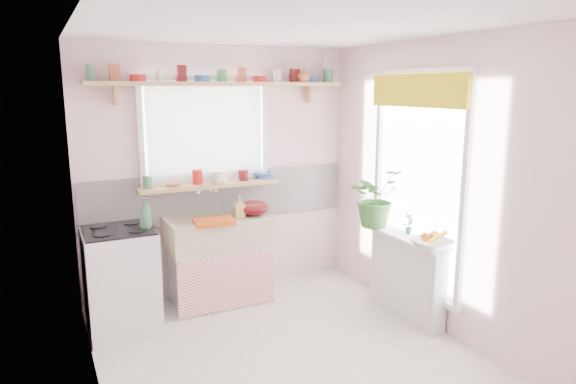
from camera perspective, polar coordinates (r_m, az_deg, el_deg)
name	(u,v)px	position (r m, az deg, el deg)	size (l,w,h in m)	color
room	(312,165)	(4.83, 2.69, 3.01)	(3.20, 3.20, 3.20)	white
sink_unit	(218,259)	(5.13, -7.82, -7.39)	(0.95, 0.65, 1.11)	white
cooker	(121,280)	(4.70, -18.05, -9.30)	(0.58, 0.58, 0.93)	white
radiator_ledge	(406,275)	(4.90, 13.02, -8.95)	(0.22, 0.95, 0.78)	white
windowsill	(210,185)	(5.12, -8.70, 0.75)	(1.40, 0.22, 0.04)	tan
pine_shelf	(222,84)	(5.07, -7.36, 11.82)	(2.52, 0.24, 0.04)	tan
shelf_crockery	(220,76)	(5.07, -7.57, 12.66)	(2.47, 0.11, 0.12)	#3F7F4C
sill_crockery	(205,178)	(5.10, -9.25, 1.52)	(1.35, 0.11, 0.12)	#3F7F4C
dish_tray	(214,222)	(4.80, -8.22, -3.28)	(0.36, 0.27, 0.04)	#D55012
colander	(254,208)	(5.08, -3.80, -1.76)	(0.31, 0.31, 0.14)	#530E11
jade_plant	(375,197)	(4.97, 9.67, -0.58)	(0.51, 0.44, 0.57)	#346D2B
fruit_bowl	(431,244)	(4.42, 15.65, -5.60)	(0.33, 0.33, 0.08)	silver
herb_pot	(409,223)	(4.80, 13.26, -3.38)	(0.11, 0.07, 0.20)	#2A6B2B
soap_bottle_sink	(240,206)	(5.00, -5.39, -1.61)	(0.09, 0.09, 0.21)	#CFBB5C
sill_cup	(216,178)	(5.07, -7.96, 1.50)	(0.13, 0.13, 0.11)	beige
sill_bowl	(261,175)	(5.37, -3.01, 1.91)	(0.20, 0.20, 0.06)	#3669B2
shelf_vase	(304,75)	(5.36, 1.76, 12.87)	(0.14, 0.14, 0.14)	#A95A34
cooker_bottle	(145,213)	(4.49, -15.59, -2.29)	(0.10, 0.10, 0.26)	#387146
fruit	(432,237)	(4.42, 15.69, -4.79)	(0.20, 0.14, 0.10)	orange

